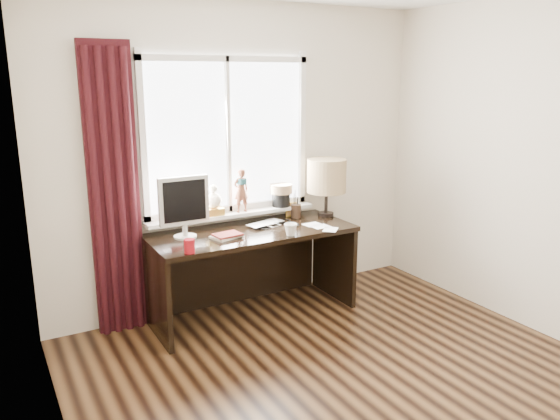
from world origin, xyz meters
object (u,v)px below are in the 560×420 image
desk (247,255)px  monitor (184,203)px  laptop (265,224)px  mug (291,229)px  table_lamp (327,176)px  red_cup (189,246)px

desk → monitor: 0.76m
laptop → monitor: size_ratio=0.69×
laptop → mug: (0.04, -0.36, 0.04)m
laptop → table_lamp: table_lamp is taller
table_lamp → laptop: bearing=-178.1°
red_cup → table_lamp: 1.54m
red_cup → laptop: bearing=24.8°
red_cup → monitor: 0.45m
laptop → monitor: monitor is taller
red_cup → mug: bearing=1.1°
table_lamp → red_cup: bearing=-164.6°
laptop → table_lamp: 0.73m
red_cup → table_lamp: bearing=15.4°
laptop → desk: bearing=158.5°
monitor → mug: bearing=-25.5°
laptop → monitor: (-0.72, -0.00, 0.26)m
red_cup → monitor: monitor is taller
red_cup → monitor: size_ratio=0.21×
laptop → red_cup: red_cup is taller
desk → monitor: bearing=-177.9°
mug → monitor: monitor is taller
monitor → table_lamp: table_lamp is taller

